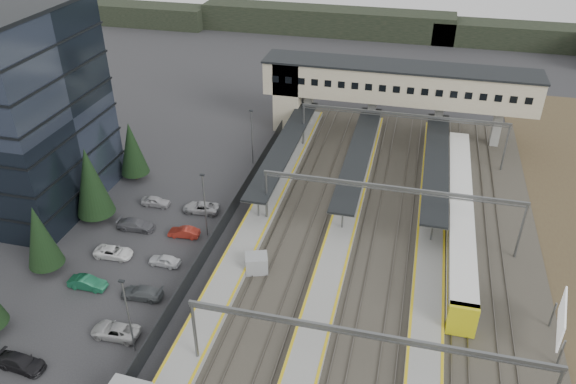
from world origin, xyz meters
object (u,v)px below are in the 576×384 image
(train, at_px, (459,213))
(billboard, at_px, (561,320))
(footbridge, at_px, (379,85))
(relay_cabin_far, at_px, (257,264))

(train, height_order, billboard, billboard)
(billboard, bearing_deg, footbridge, 116.76)
(relay_cabin_far, height_order, train, train)
(train, bearing_deg, relay_cabin_far, -146.57)
(footbridge, bearing_deg, relay_cabin_far, -102.62)
(train, xyz_separation_m, billboard, (8.15, -17.15, 1.28))
(footbridge, distance_m, train, 27.12)
(train, relative_size, billboard, 6.57)
(footbridge, relative_size, billboard, 7.20)
(relay_cabin_far, height_order, footbridge, footbridge)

